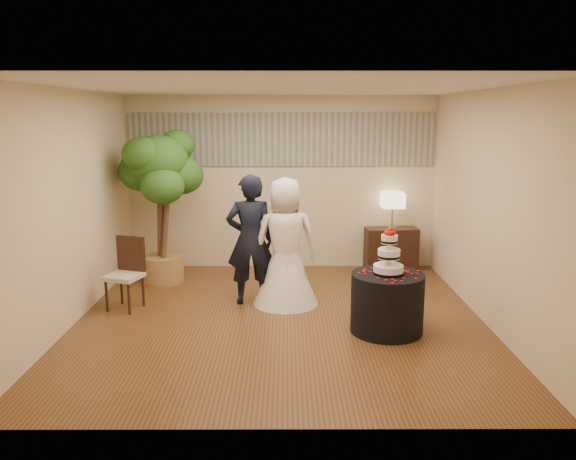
{
  "coord_description": "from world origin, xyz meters",
  "views": [
    {
      "loc": [
        0.08,
        -6.62,
        2.5
      ],
      "look_at": [
        0.1,
        0.4,
        1.05
      ],
      "focal_mm": 35.0,
      "sensor_mm": 36.0,
      "label": 1
    }
  ],
  "objects_px": {
    "wedding_cake": "(389,251)",
    "ficus_tree": "(160,206)",
    "groom": "(250,240)",
    "table_lamp": "(392,210)",
    "side_chair": "(124,274)",
    "cake_table": "(387,303)",
    "console": "(391,249)",
    "bride": "(286,241)"
  },
  "relations": [
    {
      "from": "side_chair",
      "to": "bride",
      "type": "bearing_deg",
      "value": 23.86
    },
    {
      "from": "wedding_cake",
      "to": "table_lamp",
      "type": "bearing_deg",
      "value": 78.67
    },
    {
      "from": "bride",
      "to": "side_chair",
      "type": "xyz_separation_m",
      "value": [
        -2.1,
        -0.22,
        -0.39
      ]
    },
    {
      "from": "table_lamp",
      "to": "console",
      "type": "bearing_deg",
      "value": 0.0
    },
    {
      "from": "console",
      "to": "cake_table",
      "type": "bearing_deg",
      "value": -105.02
    },
    {
      "from": "groom",
      "to": "side_chair",
      "type": "distance_m",
      "value": 1.69
    },
    {
      "from": "console",
      "to": "table_lamp",
      "type": "height_order",
      "value": "table_lamp"
    },
    {
      "from": "bride",
      "to": "console",
      "type": "xyz_separation_m",
      "value": [
        1.72,
        1.67,
        -0.51
      ]
    },
    {
      "from": "bride",
      "to": "table_lamp",
      "type": "xyz_separation_m",
      "value": [
        1.72,
        1.67,
        0.13
      ]
    },
    {
      "from": "cake_table",
      "to": "table_lamp",
      "type": "height_order",
      "value": "table_lamp"
    },
    {
      "from": "groom",
      "to": "side_chair",
      "type": "relative_size",
      "value": 1.86
    },
    {
      "from": "groom",
      "to": "cake_table",
      "type": "height_order",
      "value": "groom"
    },
    {
      "from": "wedding_cake",
      "to": "console",
      "type": "xyz_separation_m",
      "value": [
        0.54,
        2.67,
        -0.62
      ]
    },
    {
      "from": "cake_table",
      "to": "ficus_tree",
      "type": "relative_size",
      "value": 0.36
    },
    {
      "from": "side_chair",
      "to": "ficus_tree",
      "type": "bearing_deg",
      "value": 97.47
    },
    {
      "from": "groom",
      "to": "table_lamp",
      "type": "xyz_separation_m",
      "value": [
        2.18,
        1.65,
        0.11
      ]
    },
    {
      "from": "wedding_cake",
      "to": "cake_table",
      "type": "bearing_deg",
      "value": 0.0
    },
    {
      "from": "wedding_cake",
      "to": "side_chair",
      "type": "height_order",
      "value": "wedding_cake"
    },
    {
      "from": "groom",
      "to": "wedding_cake",
      "type": "height_order",
      "value": "groom"
    },
    {
      "from": "ficus_tree",
      "to": "side_chair",
      "type": "xyz_separation_m",
      "value": [
        -0.23,
        -1.23,
        -0.7
      ]
    },
    {
      "from": "console",
      "to": "table_lamp",
      "type": "relative_size",
      "value": 1.44
    },
    {
      "from": "table_lamp",
      "to": "ficus_tree",
      "type": "xyz_separation_m",
      "value": [
        -3.58,
        -0.65,
        0.18
      ]
    },
    {
      "from": "groom",
      "to": "cake_table",
      "type": "relative_size",
      "value": 2.07
    },
    {
      "from": "wedding_cake",
      "to": "side_chair",
      "type": "bearing_deg",
      "value": 166.49
    },
    {
      "from": "wedding_cake",
      "to": "side_chair",
      "type": "xyz_separation_m",
      "value": [
        -3.28,
        0.79,
        -0.5
      ]
    },
    {
      "from": "ficus_tree",
      "to": "cake_table",
      "type": "bearing_deg",
      "value": -33.52
    },
    {
      "from": "cake_table",
      "to": "ficus_tree",
      "type": "xyz_separation_m",
      "value": [
        -3.05,
        2.02,
        0.82
      ]
    },
    {
      "from": "bride",
      "to": "ficus_tree",
      "type": "relative_size",
      "value": 0.73
    },
    {
      "from": "ficus_tree",
      "to": "side_chair",
      "type": "height_order",
      "value": "ficus_tree"
    },
    {
      "from": "cake_table",
      "to": "console",
      "type": "distance_m",
      "value": 2.73
    },
    {
      "from": "wedding_cake",
      "to": "table_lamp",
      "type": "xyz_separation_m",
      "value": [
        0.54,
        2.67,
        0.02
      ]
    },
    {
      "from": "groom",
      "to": "wedding_cake",
      "type": "relative_size",
      "value": 3.2
    },
    {
      "from": "bride",
      "to": "wedding_cake",
      "type": "xyz_separation_m",
      "value": [
        1.18,
        -1.0,
        0.11
      ]
    },
    {
      "from": "side_chair",
      "to": "groom",
      "type": "bearing_deg",
      "value": 26.36
    },
    {
      "from": "bride",
      "to": "ficus_tree",
      "type": "height_order",
      "value": "ficus_tree"
    },
    {
      "from": "bride",
      "to": "ficus_tree",
      "type": "xyz_separation_m",
      "value": [
        -1.87,
        1.02,
        0.31
      ]
    },
    {
      "from": "wedding_cake",
      "to": "ficus_tree",
      "type": "bearing_deg",
      "value": 146.48
    },
    {
      "from": "groom",
      "to": "ficus_tree",
      "type": "height_order",
      "value": "ficus_tree"
    },
    {
      "from": "console",
      "to": "side_chair",
      "type": "height_order",
      "value": "side_chair"
    },
    {
      "from": "cake_table",
      "to": "ficus_tree",
      "type": "height_order",
      "value": "ficus_tree"
    },
    {
      "from": "table_lamp",
      "to": "ficus_tree",
      "type": "distance_m",
      "value": 3.65
    },
    {
      "from": "ficus_tree",
      "to": "side_chair",
      "type": "bearing_deg",
      "value": -100.53
    }
  ]
}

